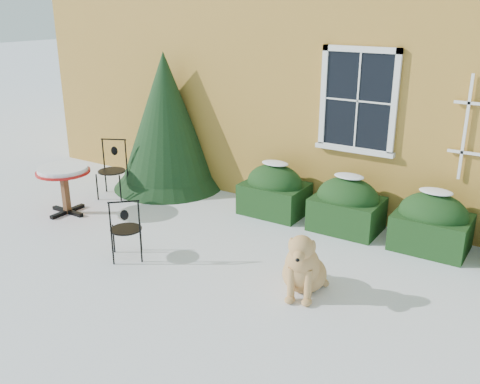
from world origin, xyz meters
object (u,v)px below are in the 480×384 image
Objects in this scene: patio_chair_near at (126,228)px; dog at (303,268)px; evergreen_shrub at (167,134)px; bistro_table at (63,175)px; patio_chair_far at (112,169)px.

patio_chair_near is 2.54m from dog.
evergreen_shrub is 2.80× the size of patio_chair_near.
patio_chair_near reaches higher than bistro_table.
evergreen_shrub is 2.47× the size of patio_chair_far.
patio_chair_near is (2.08, -0.70, -0.23)m from bistro_table.
evergreen_shrub is at bearing 75.35° from bistro_table.
bistro_table is 1.09m from patio_chair_far.
dog is (4.57, -0.24, -0.33)m from bistro_table.
evergreen_shrub is 1.21m from patio_chair_far.
evergreen_shrub is at bearing 134.11° from dog.
evergreen_shrub is 2.60× the size of dog.
dog is at bearing -29.50° from evergreen_shrub.
patio_chair_far is (-2.05, 1.77, 0.06)m from patio_chair_near.
patio_chair_far is at bearing -117.31° from evergreen_shrub.
dog is at bearing -41.95° from patio_chair_far.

